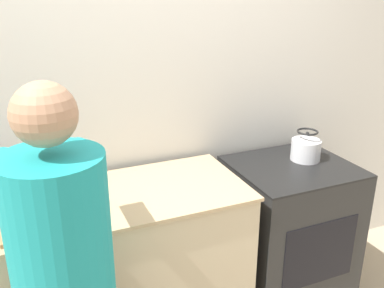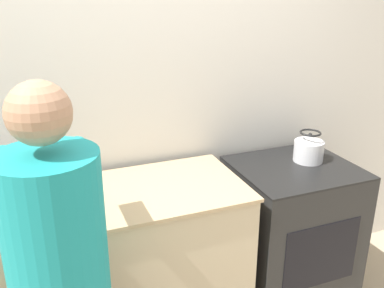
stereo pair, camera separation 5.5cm
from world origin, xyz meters
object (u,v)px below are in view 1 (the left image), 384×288
object	(u,v)px
canister_jar	(25,186)
oven	(287,232)
kettle	(306,148)
knife	(50,220)
cutting_board	(46,225)

from	to	relation	value
canister_jar	oven	bearing A→B (deg)	-4.40
kettle	canister_jar	world-z (taller)	kettle
knife	canister_jar	world-z (taller)	canister_jar
knife	oven	bearing A→B (deg)	14.39
knife	kettle	world-z (taller)	kettle
cutting_board	kettle	world-z (taller)	kettle
knife	canister_jar	xyz separation A→B (m)	(-0.08, 0.28, 0.06)
oven	kettle	bearing A→B (deg)	21.89
cutting_board	canister_jar	bearing A→B (deg)	101.97
cutting_board	knife	world-z (taller)	knife
knife	cutting_board	bearing A→B (deg)	-147.69
knife	canister_jar	distance (m)	0.29
cutting_board	knife	distance (m)	0.02
kettle	canister_jar	distance (m)	1.60
cutting_board	kettle	size ratio (longest dim) A/B	1.96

